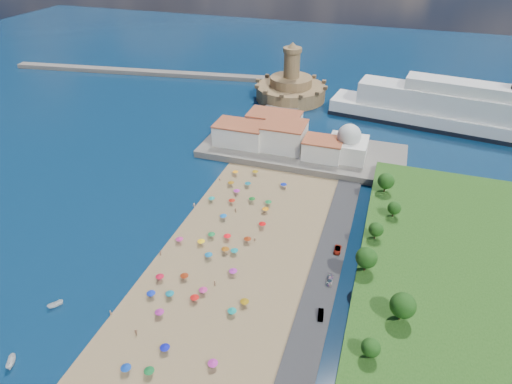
% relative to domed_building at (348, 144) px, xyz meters
% --- Properties ---
extents(ground, '(700.00, 700.00, 0.00)m').
position_rel_domed_building_xyz_m(ground, '(-30.00, -71.00, -8.97)').
color(ground, '#071938').
rests_on(ground, ground).
extents(terrace, '(90.00, 36.00, 3.00)m').
position_rel_domed_building_xyz_m(terrace, '(-20.00, 2.00, -7.47)').
color(terrace, '#59544C').
rests_on(terrace, ground).
extents(jetty, '(18.00, 70.00, 2.40)m').
position_rel_domed_building_xyz_m(jetty, '(-42.00, 37.00, -7.77)').
color(jetty, '#59544C').
rests_on(jetty, ground).
extents(breakwater, '(199.03, 34.77, 2.60)m').
position_rel_domed_building_xyz_m(breakwater, '(-140.00, 82.00, -7.67)').
color(breakwater, '#59544C').
rests_on(breakwater, ground).
extents(waterfront_buildings, '(57.00, 29.00, 11.00)m').
position_rel_domed_building_xyz_m(waterfront_buildings, '(-33.05, 2.64, -1.10)').
color(waterfront_buildings, silver).
rests_on(waterfront_buildings, terrace).
extents(domed_building, '(16.00, 16.00, 15.00)m').
position_rel_domed_building_xyz_m(domed_building, '(0.00, 0.00, 0.00)').
color(domed_building, silver).
rests_on(domed_building, terrace).
extents(fortress, '(40.00, 40.00, 32.40)m').
position_rel_domed_building_xyz_m(fortress, '(-42.00, 67.00, -2.29)').
color(fortress, '#98754C').
rests_on(fortress, ground).
extents(cruise_ship, '(136.52, 38.04, 29.49)m').
position_rel_domed_building_xyz_m(cruise_ship, '(51.17, 51.76, -0.24)').
color(cruise_ship, black).
rests_on(cruise_ship, ground).
extents(beach_parasols, '(32.11, 116.57, 2.20)m').
position_rel_domed_building_xyz_m(beach_parasols, '(-30.36, -79.49, -6.83)').
color(beach_parasols, gray).
rests_on(beach_parasols, beach).
extents(beachgoers, '(32.50, 101.03, 1.89)m').
position_rel_domed_building_xyz_m(beachgoers, '(-36.52, -76.72, -7.84)').
color(beachgoers, tan).
rests_on(beachgoers, beach).
extents(moored_boats, '(6.18, 22.81, 1.78)m').
position_rel_domed_building_xyz_m(moored_boats, '(-62.80, -116.97, -8.11)').
color(moored_boats, white).
rests_on(moored_boats, ground).
extents(parked_cars, '(2.26, 56.63, 1.36)m').
position_rel_domed_building_xyz_m(parked_cars, '(6.00, -80.68, -7.61)').
color(parked_cars, gray).
rests_on(parked_cars, promenade).
extents(hillside_trees, '(16.73, 108.94, 8.22)m').
position_rel_domed_building_xyz_m(hillside_trees, '(18.48, -80.05, 1.43)').
color(hillside_trees, '#382314').
rests_on(hillside_trees, hillside).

